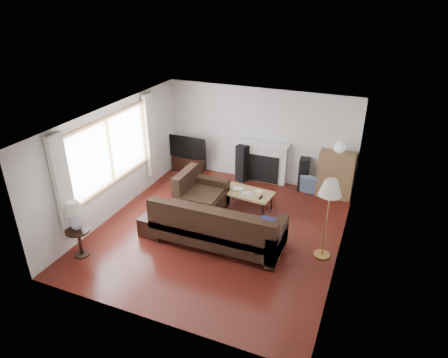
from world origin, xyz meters
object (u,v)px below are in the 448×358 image
at_px(coffee_table, 248,200).
at_px(floor_lamp, 327,220).
at_px(sectional_sofa, 218,224).
at_px(side_table, 80,242).
at_px(tv_stand, 189,163).
at_px(bookshelf, 336,175).

distance_m(coffee_table, floor_lamp, 2.35).
relative_size(sectional_sofa, side_table, 4.85).
height_order(tv_stand, sectional_sofa, sectional_sofa).
bearing_deg(side_table, tv_stand, 87.69).
xyz_separation_m(tv_stand, bookshelf, (4.02, 0.02, 0.36)).
distance_m(bookshelf, side_table, 6.04).
bearing_deg(tv_stand, floor_lamp, -31.24).
bearing_deg(sectional_sofa, floor_lamp, 10.93).
xyz_separation_m(tv_stand, coffee_table, (2.24, -1.39, 0.00)).
distance_m(sectional_sofa, coffee_table, 1.57).
xyz_separation_m(bookshelf, floor_lamp, (0.17, -2.56, 0.24)).
distance_m(tv_stand, coffee_table, 2.64).
bearing_deg(tv_stand, bookshelf, 0.26).
bearing_deg(side_table, sectional_sofa, 30.63).
relative_size(tv_stand, side_table, 1.50).
bearing_deg(side_table, coffee_table, 50.41).
xyz_separation_m(coffee_table, floor_lamp, (1.95, -1.15, 0.60)).
xyz_separation_m(bookshelf, side_table, (-4.20, -4.33, -0.29)).
height_order(coffee_table, floor_lamp, floor_lamp).
height_order(sectional_sofa, floor_lamp, floor_lamp).
height_order(bookshelf, floor_lamp, floor_lamp).
relative_size(bookshelf, side_table, 1.97).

